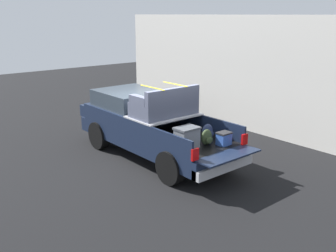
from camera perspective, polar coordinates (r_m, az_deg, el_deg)
name	(u,v)px	position (r m, az deg, el deg)	size (l,w,h in m)	color
ground_plane	(155,157)	(11.67, -1.89, -4.56)	(40.00, 40.00, 0.00)	black
pickup_truck	(148,123)	(11.64, -3.03, 0.39)	(6.05, 2.06, 2.23)	#162138
building_facade	(226,71)	(15.07, 8.51, 8.08)	(11.31, 0.36, 4.11)	silver
trash_can	(171,108)	(15.52, 0.38, 2.62)	(0.60, 0.60, 0.98)	#2D2D33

